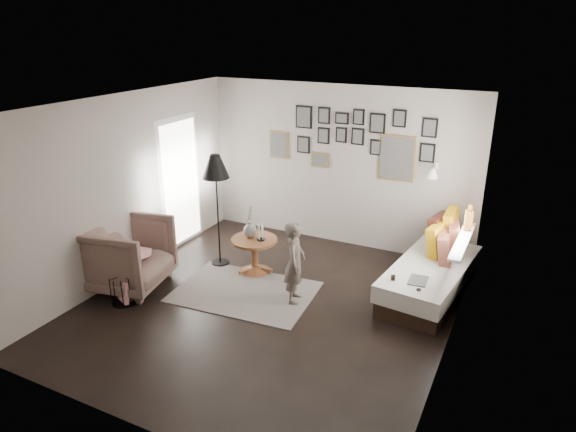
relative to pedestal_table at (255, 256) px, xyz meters
The scene contains 23 objects.
ground 1.05m from the pedestal_table, 51.00° to the right, with size 4.80×4.80×0.00m, color black.
wall_back 2.03m from the pedestal_table, 68.09° to the left, with size 4.50×4.50×0.00m, color gray.
wall_front 3.43m from the pedestal_table, 78.59° to the right, with size 4.50×4.50×0.00m, color gray.
wall_left 2.08m from the pedestal_table, 153.60° to the right, with size 4.80×4.80×0.00m, color gray.
wall_right 3.18m from the pedestal_table, 15.38° to the right, with size 4.80×4.80×0.00m, color gray.
ceiling 2.57m from the pedestal_table, 51.00° to the right, with size 4.80×4.80×0.00m, color white.
door_left 1.83m from the pedestal_table, 165.76° to the left, with size 0.00×2.14×2.14m.
window_right 2.95m from the pedestal_table, 10.93° to the left, with size 0.15×1.32×1.30m.
gallery_wall 2.37m from the pedestal_table, 59.55° to the left, with size 2.74×0.03×1.08m.
wall_sconce 2.84m from the pedestal_table, 31.35° to the left, with size 0.18×0.36×0.16m.
rug 0.68m from the pedestal_table, 73.03° to the right, with size 1.86×1.30×0.01m, color #B4A89E.
pedestal_table is the anchor object (origin of this frame).
vase 0.44m from the pedestal_table, 165.96° to the left, with size 0.19×0.19×0.48m.
candles 0.42m from the pedestal_table, ahead, with size 0.12×0.12×0.25m.
daybed 2.52m from the pedestal_table, 12.75° to the left, with size 1.08×2.08×0.98m.
magazine_on_daybed 2.42m from the pedestal_table, ahead, with size 0.22×0.30×0.02m, color black.
armchair 1.80m from the pedestal_table, 139.33° to the right, with size 1.03×1.06×0.96m, color brown.
armchair_cushion 1.77m from the pedestal_table, 140.56° to the right, with size 0.44×0.44×0.11m, color white.
floor_lamp 1.38m from the pedestal_table, behind, with size 0.40×0.40×1.71m.
magazine_basket 1.90m from the pedestal_table, 125.28° to the right, with size 0.38×0.38×0.39m.
demijohn_large 2.13m from the pedestal_table, ahead, with size 0.34×0.34×0.52m.
demijohn_small 2.49m from the pedestal_table, ahead, with size 0.30×0.30×0.47m.
child 1.08m from the pedestal_table, 29.61° to the right, with size 0.41×0.27×1.12m, color #564944.
Camera 1 is at (2.84, -5.12, 3.48)m, focal length 32.00 mm.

